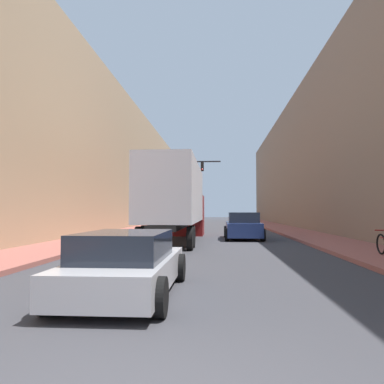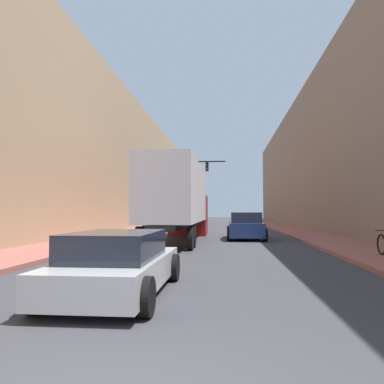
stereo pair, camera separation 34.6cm
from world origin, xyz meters
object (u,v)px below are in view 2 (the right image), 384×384
semi_truck (179,200)px  suv_car (246,226)px  sedan_car (118,264)px  traffic_signal_gantry (183,181)px

semi_truck → suv_car: bearing=23.3°
semi_truck → sedan_car: bearing=-87.9°
semi_truck → traffic_signal_gantry: (-1.77, 16.38, 2.42)m
semi_truck → sedan_car: (0.49, -13.39, -1.67)m
sedan_car → traffic_signal_gantry: (-2.27, 29.77, 4.09)m
semi_truck → traffic_signal_gantry: traffic_signal_gantry is taller
suv_car → traffic_signal_gantry: (-5.49, 14.78, 3.94)m
semi_truck → suv_car: (3.72, 1.60, -1.52)m
semi_truck → traffic_signal_gantry: 16.65m
semi_truck → suv_car: semi_truck is taller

